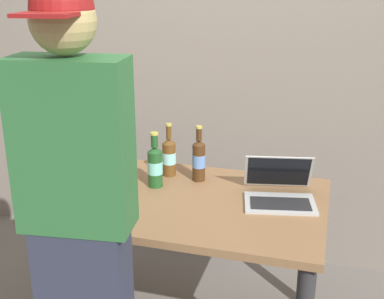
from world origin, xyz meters
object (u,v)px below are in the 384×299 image
at_px(person_figure, 79,222).
at_px(coffee_mug, 68,191).
at_px(beer_bottle_brown, 169,156).
at_px(laptop, 279,191).
at_px(beer_bottle_green, 155,165).
at_px(beer_bottle_dark, 199,159).

relative_size(person_figure, coffee_mug, 16.75).
xyz_separation_m(beer_bottle_brown, person_figure, (-0.03, -0.93, 0.07)).
relative_size(laptop, beer_bottle_green, 1.35).
relative_size(laptop, beer_bottle_dark, 1.31).
height_order(person_figure, coffee_mug, person_figure).
xyz_separation_m(laptop, beer_bottle_dark, (-0.43, 0.12, 0.07)).
distance_m(laptop, person_figure, 1.01).
height_order(beer_bottle_green, beer_bottle_dark, beer_bottle_dark).
xyz_separation_m(laptop, person_figure, (-0.63, -0.78, 0.13)).
height_order(beer_bottle_brown, coffee_mug, beer_bottle_brown).
relative_size(laptop, coffee_mug, 3.62).
distance_m(beer_bottle_brown, coffee_mug, 0.57).
distance_m(laptop, coffee_mug, 1.01).
xyz_separation_m(beer_bottle_green, beer_bottle_dark, (0.19, 0.14, 0.00)).
xyz_separation_m(laptop, beer_bottle_green, (-0.63, -0.01, 0.07)).
xyz_separation_m(beer_bottle_brown, coffee_mug, (-0.37, -0.43, -0.07)).
bearing_deg(laptop, person_figure, -128.90).
xyz_separation_m(beer_bottle_dark, coffee_mug, (-0.54, -0.40, -0.07)).
height_order(beer_bottle_green, beer_bottle_brown, beer_bottle_brown).
distance_m(laptop, beer_bottle_brown, 0.63).
height_order(laptop, beer_bottle_brown, beer_bottle_brown).
bearing_deg(person_figure, beer_bottle_brown, 88.43).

